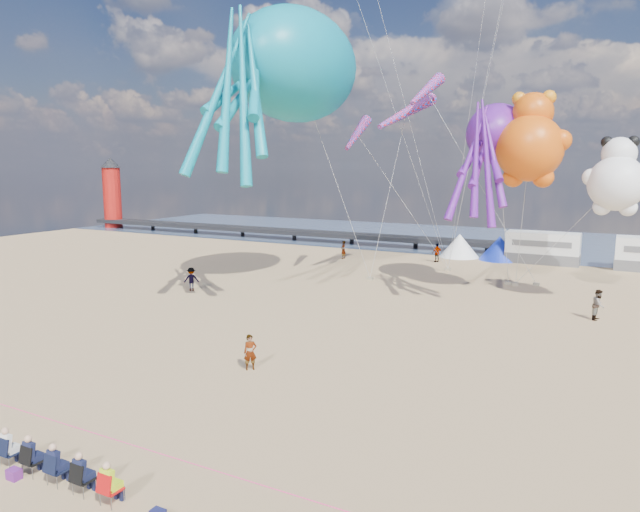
{
  "coord_description": "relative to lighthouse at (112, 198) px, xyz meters",
  "views": [
    {
      "loc": [
        12.44,
        -17.81,
        9.24
      ],
      "look_at": [
        -0.18,
        6.0,
        4.98
      ],
      "focal_mm": 32.0,
      "sensor_mm": 36.0,
      "label": 1
    }
  ],
  "objects": [
    {
      "name": "sandbag_b",
      "position": [
        60.96,
        -15.91,
        -4.39
      ],
      "size": [
        0.5,
        0.35,
        0.22
      ],
      "primitive_type": "cube",
      "color": "gray",
      "rests_on": "ground"
    },
    {
      "name": "spectator_row",
      "position": [
        54.38,
        -51.7,
        -3.85
      ],
      "size": [
        6.1,
        0.9,
        1.3
      ],
      "primitive_type": null,
      "color": "black",
      "rests_on": "ground"
    },
    {
      "name": "kite_panda",
      "position": [
        68.04,
        -20.75,
        3.65
      ],
      "size": [
        4.65,
        4.43,
        5.98
      ],
      "primitive_type": null,
      "rotation": [
        0.0,
        0.0,
        -0.11
      ],
      "color": "white"
    },
    {
      "name": "windsock_mid",
      "position": [
        54.54,
        -18.22,
        10.47
      ],
      "size": [
        1.56,
        5.61,
        5.53
      ],
      "primitive_type": null,
      "rotation": [
        0.0,
        0.0,
        -0.1
      ],
      "color": "red"
    },
    {
      "name": "cooler_purple",
      "position": [
        52.99,
        -52.16,
        -4.34
      ],
      "size": [
        0.4,
        0.3,
        0.32
      ],
      "primitive_type": "cube",
      "color": "#5C1E70",
      "rests_on": "ground"
    },
    {
      "name": "sandbag_c",
      "position": [
        61.52,
        -16.04,
        -4.39
      ],
      "size": [
        0.5,
        0.35,
        0.22
      ],
      "primitive_type": "cube",
      "color": "gray",
      "rests_on": "ground"
    },
    {
      "name": "kite_octopus_teal",
      "position": [
        47.32,
        -25.67,
        11.75
      ],
      "size": [
        8.08,
        13.52,
        14.44
      ],
      "primitive_type": null,
      "rotation": [
        0.0,
        0.0,
        0.22
      ],
      "color": "#097F96"
    },
    {
      "name": "beachgoer_5",
      "position": [
        43.97,
        -10.62,
        -3.58
      ],
      "size": [
        0.65,
        1.74,
        1.84
      ],
      "primitive_type": "imported",
      "rotation": [
        0.0,
        0.0,
        4.65
      ],
      "color": "#7F6659",
      "rests_on": "ground"
    },
    {
      "name": "pier",
      "position": [
        28.0,
        0.0,
        -3.5
      ],
      "size": [
        60.0,
        3.0,
        0.5
      ],
      "primitive_type": "cube",
      "color": "black",
      "rests_on": "ground"
    },
    {
      "name": "tent_white",
      "position": [
        54.0,
        -4.0,
        -3.3
      ],
      "size": [
        4.0,
        4.0,
        2.4
      ],
      "primitive_type": "cone",
      "color": "white",
      "rests_on": "ground"
    },
    {
      "name": "motorhome_0",
      "position": [
        62.0,
        -4.0,
        -3.0
      ],
      "size": [
        6.6,
        2.5,
        3.0
      ],
      "primitive_type": "cube",
      "color": "silver",
      "rests_on": "ground"
    },
    {
      "name": "lighthouse",
      "position": [
        0.0,
        0.0,
        0.0
      ],
      "size": [
        2.6,
        2.6,
        9.0
      ],
      "primitive_type": "cylinder",
      "color": "#A5140F",
      "rests_on": "ground"
    },
    {
      "name": "kite_octopus_purple",
      "position": [
        60.22,
        -19.18,
        7.0
      ],
      "size": [
        6.19,
        10.07,
        10.71
      ],
      "primitive_type": null,
      "rotation": [
        0.0,
        0.0,
        0.25
      ],
      "color": "#5A1789"
    },
    {
      "name": "tent_blue",
      "position": [
        58.0,
        -4.0,
        -3.3
      ],
      "size": [
        4.0,
        4.0,
        2.4
      ],
      "primitive_type": "cone",
      "color": "#1933CC",
      "rests_on": "ground"
    },
    {
      "name": "sandbag_a",
      "position": [
        50.59,
        -19.34,
        -4.39
      ],
      "size": [
        0.5,
        0.35,
        0.22
      ],
      "primitive_type": "cube",
      "color": "gray",
      "rests_on": "ground"
    },
    {
      "name": "windsock_right",
      "position": [
        49.3,
        -19.4,
        7.29
      ],
      "size": [
        1.36,
        5.32,
        5.26
      ],
      "primitive_type": null,
      "rotation": [
        0.0,
        0.0,
        0.09
      ],
      "color": "red"
    },
    {
      "name": "beachgoer_3",
      "position": [
        52.9,
        -8.18,
        -3.59
      ],
      "size": [
        1.29,
        1.32,
        1.82
      ],
      "primitive_type": "imported",
      "rotation": [
        0.0,
        0.0,
        3.98
      ],
      "color": "#7F6659",
      "rests_on": "ground"
    },
    {
      "name": "sandbag_e",
      "position": [
        55.1,
        -12.12,
        -4.39
      ],
      "size": [
        0.5,
        0.35,
        0.22
      ],
      "primitive_type": "cube",
      "color": "gray",
      "rests_on": "ground"
    },
    {
      "name": "rope_line",
      "position": [
        56.0,
        -49.0,
        -4.48
      ],
      "size": [
        34.0,
        0.03,
        0.03
      ],
      "primitive_type": "cylinder",
      "rotation": [
        0.0,
        1.57,
        0.0
      ],
      "color": "#F2338C",
      "rests_on": "ground"
    },
    {
      "name": "beachgoer_2",
      "position": [
        40.35,
        -29.38,
        -3.62
      ],
      "size": [
        1.08,
        1.06,
        1.76
      ],
      "primitive_type": "imported",
      "rotation": [
        0.0,
        0.0,
        3.84
      ],
      "color": "#7F6659",
      "rests_on": "ground"
    },
    {
      "name": "kite_teddy_orange",
      "position": [
        62.72,
        -21.15,
        5.92
      ],
      "size": [
        6.13,
        5.87,
        7.56
      ],
      "primitive_type": null,
      "rotation": [
        0.0,
        0.0,
        0.17
      ],
      "color": "#D9540C"
    },
    {
      "name": "ground",
      "position": [
        56.0,
        -44.0,
        -4.5
      ],
      "size": [
        120.0,
        120.0,
        0.0
      ],
      "primitive_type": "plane",
      "color": "tan",
      "rests_on": "ground"
    },
    {
      "name": "water",
      "position": [
        56.0,
        11.0,
        -4.48
      ],
      "size": [
        120.0,
        120.0,
        0.0
      ],
      "primitive_type": "plane",
      "color": "#354866",
      "rests_on": "ground"
    },
    {
      "name": "windsock_left",
      "position": [
        52.95,
        -18.06,
        8.92
      ],
      "size": [
        2.86,
        7.66,
        7.62
      ],
      "primitive_type": null,
      "rotation": [
        0.0,
        0.0,
        -0.24
      ],
      "color": "red"
    },
    {
      "name": "standing_person",
      "position": [
        53.89,
        -41.18,
        -3.68
      ],
      "size": [
        0.71,
        0.7,
        1.65
      ],
      "primitive_type": "imported",
      "rotation": [
        0.0,
        0.0,
        0.75
      ],
      "color": "tan",
      "rests_on": "ground"
    },
    {
      "name": "sandbag_d",
      "position": [
        62.96,
        -15.26,
        -4.39
      ],
      "size": [
        0.5,
        0.35,
        0.22
      ],
      "primitive_type": "cube",
      "color": "gray",
      "rests_on": "ground"
    },
    {
      "name": "beachgoer_1",
      "position": [
        67.62,
        -24.23,
        -3.56
      ],
      "size": [
        0.76,
        1.01,
        1.88
      ],
      "primitive_type": "imported",
      "rotation": [
        0.0,
        0.0,
        1.38
      ],
      "color": "#7F6659",
      "rests_on": "ground"
    }
  ]
}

